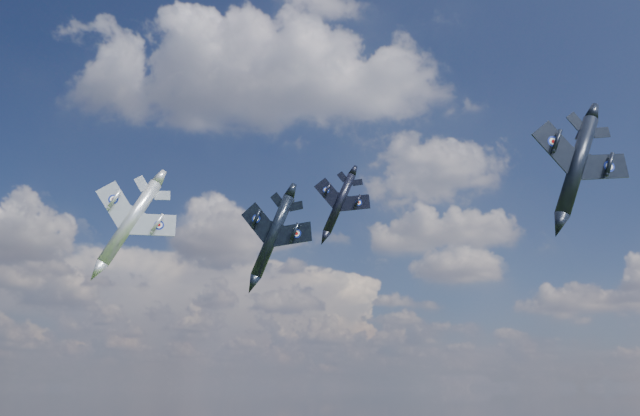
# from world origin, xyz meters

# --- Properties ---
(jet_lead_navy) EXTENTS (12.53, 15.04, 6.17)m
(jet_lead_navy) POSITION_xyz_m (1.28, 9.28, 79.16)
(jet_lead_navy) COLOR black
(jet_right_navy) EXTENTS (13.40, 16.46, 6.88)m
(jet_right_navy) POSITION_xyz_m (31.54, -0.25, 83.31)
(jet_right_navy) COLOR black
(jet_high_navy) EXTENTS (9.76, 12.80, 5.88)m
(jet_high_navy) POSITION_xyz_m (8.35, 26.02, 87.79)
(jet_high_navy) COLOR black
(jet_left_silver) EXTENTS (14.15, 17.25, 7.89)m
(jet_left_silver) POSITION_xyz_m (-15.56, 10.97, 81.42)
(jet_left_silver) COLOR #999AA3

